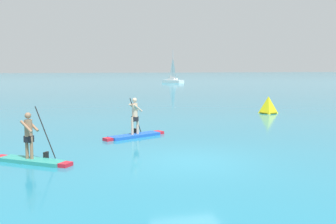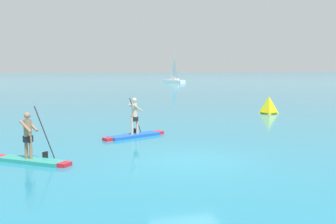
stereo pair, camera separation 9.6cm
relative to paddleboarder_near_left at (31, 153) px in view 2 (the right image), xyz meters
name	(u,v)px [view 2 (the right image)]	position (x,y,z in m)	size (l,w,h in m)	color
ground	(190,161)	(5.25, -1.15, -0.34)	(440.00, 440.00, 0.00)	teal
paddleboarder_near_left	(31,153)	(0.00, 0.00, 0.00)	(2.63, 2.15, 1.88)	teal
paddleboarder_mid_center	(135,129)	(4.27, 3.99, 0.01)	(3.06, 1.75, 1.82)	blue
race_marker_buoy	(269,106)	(15.01, 10.90, 0.18)	(1.28, 1.28, 1.18)	yellow
sailboat_right_horizon	(174,79)	(23.82, 65.39, 0.42)	(3.72, 5.21, 6.67)	white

